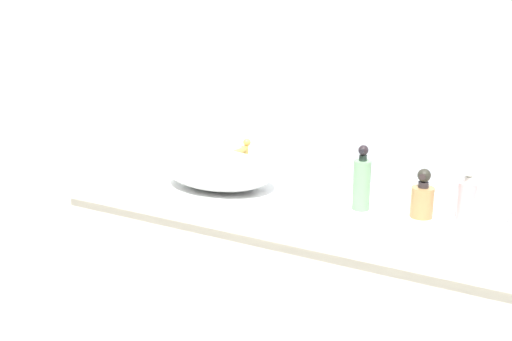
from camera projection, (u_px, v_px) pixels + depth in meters
The scene contains 10 objects.
bathroom_wall_rear at pixel (346, 62), 2.17m from camera, with size 6.00×0.06×2.60m, color silver.
vanity_counter at pixel (294, 314), 2.13m from camera, with size 1.57×0.59×0.88m.
wall_mirror_panel at pixel (336, 22), 2.11m from camera, with size 1.50×0.01×1.13m, color #B2BCC6.
sink_basin at pixel (219, 170), 2.11m from camera, with size 0.41×0.29×0.13m, color silver.
faucet at pixel (242, 155), 2.23m from camera, with size 0.03×0.15×0.14m.
soap_dispenser at pixel (362, 182), 1.88m from camera, with size 0.05×0.05×0.21m.
lotion_bottle at pixel (422, 198), 1.82m from camera, with size 0.07×0.07×0.15m.
perfume_bottle at pixel (467, 198), 1.80m from camera, with size 0.06×0.06×0.17m.
tissue_box at pixel (326, 175), 2.03m from camera, with size 0.15×0.15×0.16m.
candle_jar at pixel (146, 165), 2.35m from camera, with size 0.05×0.05×0.03m, color silver.
Camera 1 is at (0.81, -1.33, 1.51)m, focal length 42.12 mm.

